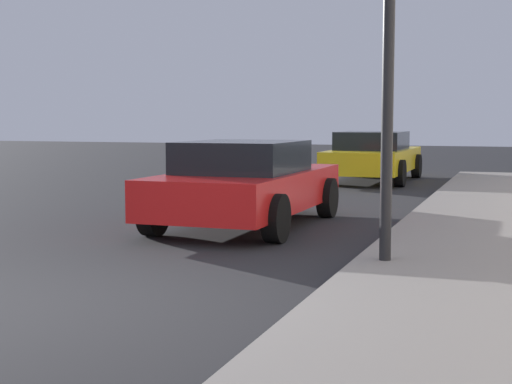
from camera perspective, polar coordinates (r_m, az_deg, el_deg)
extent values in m
plane|color=#232326|center=(6.63, -14.32, -8.52)|extent=(80.00, 80.00, 0.00)
cylinder|color=black|center=(7.77, 10.02, 11.06)|extent=(0.12, 0.12, 4.40)
cube|color=red|center=(11.20, -0.63, 0.19)|extent=(1.76, 4.21, 0.55)
cube|color=black|center=(10.97, -1.01, 2.70)|extent=(1.55, 1.90, 0.45)
cylinder|color=black|center=(12.79, -2.25, -0.15)|extent=(0.22, 0.64, 0.64)
cylinder|color=black|center=(12.25, 5.44, -0.43)|extent=(0.22, 0.64, 0.64)
cylinder|color=black|center=(10.35, -7.81, -1.56)|extent=(0.22, 0.64, 0.64)
cylinder|color=black|center=(9.67, 1.52, -2.01)|extent=(0.22, 0.64, 0.64)
cube|color=yellow|center=(19.52, 8.91, 2.42)|extent=(1.80, 4.52, 0.55)
cube|color=black|center=(19.28, 8.80, 3.87)|extent=(1.58, 2.03, 0.45)
cylinder|color=black|center=(21.13, 7.23, 2.07)|extent=(0.22, 0.64, 0.64)
cylinder|color=black|center=(20.82, 12.07, 1.94)|extent=(0.22, 0.64, 0.64)
cylinder|color=black|center=(18.32, 5.29, 1.56)|extent=(0.22, 0.64, 0.64)
cylinder|color=black|center=(17.96, 10.86, 1.40)|extent=(0.22, 0.64, 0.64)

